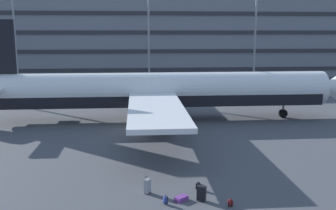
{
  "coord_description": "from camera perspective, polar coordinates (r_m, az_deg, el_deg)",
  "views": [
    {
      "loc": [
        -0.43,
        -35.23,
        8.93
      ],
      "look_at": [
        2.2,
        -4.03,
        3.0
      ],
      "focal_mm": 41.57,
      "sensor_mm": 36.0,
      "label": 1
    }
  ],
  "objects": [
    {
      "name": "airliner",
      "position": [
        39.37,
        -1.56,
        2.02
      ],
      "size": [
        39.33,
        31.78,
        10.08
      ],
      "color": "silver",
      "rests_on": "ground_plane"
    },
    {
      "name": "ground_plane",
      "position": [
        36.35,
        -4.0,
        -3.52
      ],
      "size": [
        600.0,
        600.0,
        0.0
      ],
      "primitive_type": "plane",
      "color": "#424449"
    },
    {
      "name": "suitcase_large",
      "position": [
        22.2,
        -3.03,
        -11.76
      ],
      "size": [
        0.42,
        0.45,
        0.99
      ],
      "color": "gray",
      "rests_on": "ground_plane"
    },
    {
      "name": "suitcase_small",
      "position": [
        21.45,
        1.95,
        -13.52
      ],
      "size": [
        0.83,
        0.78,
        0.25
      ],
      "color": "#72388C",
      "rests_on": "ground_plane"
    },
    {
      "name": "backpack_teal",
      "position": [
        20.96,
        -0.42,
        -13.78
      ],
      "size": [
        0.33,
        0.36,
        0.54
      ],
      "color": "navy",
      "rests_on": "ground_plane"
    },
    {
      "name": "backpack_red",
      "position": [
        22.79,
        4.49,
        -11.76
      ],
      "size": [
        0.42,
        0.41,
        0.52
      ],
      "color": "black",
      "rests_on": "ground_plane"
    },
    {
      "name": "backpack_purple",
      "position": [
        21.0,
        9.15,
        -13.96
      ],
      "size": [
        0.37,
        0.33,
        0.47
      ],
      "color": "maroon",
      "rests_on": "ground_plane"
    },
    {
      "name": "terminal_structure",
      "position": [
        85.03,
        -4.61,
        10.6
      ],
      "size": [
        138.45,
        21.78,
        17.59
      ],
      "color": "slate",
      "rests_on": "ground_plane"
    },
    {
      "name": "light_mast_left",
      "position": [
        70.44,
        -21.86,
        14.06
      ],
      "size": [
        1.8,
        0.5,
        24.44
      ],
      "color": "gray",
      "rests_on": "ground_plane"
    },
    {
      "name": "light_mast_center_right",
      "position": [
        70.73,
        12.84,
        14.08
      ],
      "size": [
        1.8,
        0.5,
        23.35
      ],
      "color": "gray",
      "rests_on": "ground_plane"
    },
    {
      "name": "suitcase_laid_flat",
      "position": [
        21.35,
        4.93,
        -12.74
      ],
      "size": [
        0.54,
        0.45,
        0.97
      ],
      "color": "black",
      "rests_on": "ground_plane"
    }
  ]
}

